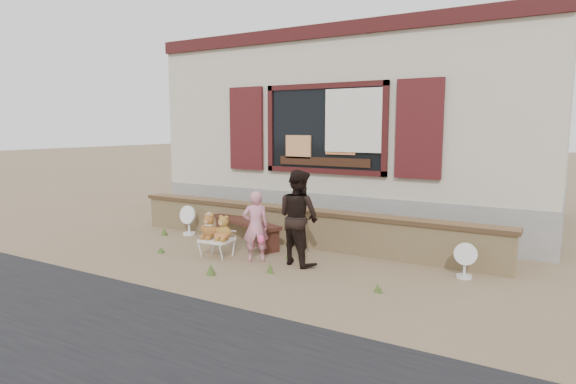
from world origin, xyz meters
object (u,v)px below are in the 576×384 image
Objects in this scene: folding_chair at (217,241)px; child at (256,226)px; teddy_bear_left at (209,226)px; teddy_bear_right at (224,227)px; bench at (246,227)px; adult at (298,217)px.

folding_chair is 0.75m from child.
teddy_bear_left is at bearing -180.00° from folding_chair.
child is (0.68, 0.12, 0.29)m from folding_chair.
teddy_bear_right is at bearing -0.00° from folding_chair.
folding_chair is (0.09, -0.93, -0.06)m from bench.
adult reaches higher than teddy_bear_left.
teddy_bear_left reaches higher than bench.
child reaches higher than folding_chair.
folding_chair is 0.27m from teddy_bear_left.
teddy_bear_left is 0.28m from teddy_bear_right.
adult is (1.19, 0.31, 0.23)m from teddy_bear_right.
teddy_bear_left is at bearing 30.33° from adult.
child reaches higher than teddy_bear_right.
child is at bearing 4.51° from teddy_bear_left.
teddy_bear_right is at bearing 0.00° from teddy_bear_left.
bench is at bearing -82.14° from child.
child reaches higher than bench.
teddy_bear_right is at bearing -24.60° from child.
teddy_bear_left is (-0.14, -0.01, 0.24)m from folding_chair.
bench is 0.96m from teddy_bear_left.
child is (0.77, -0.82, 0.23)m from bench.
adult is at bearing 10.52° from teddy_bear_right.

